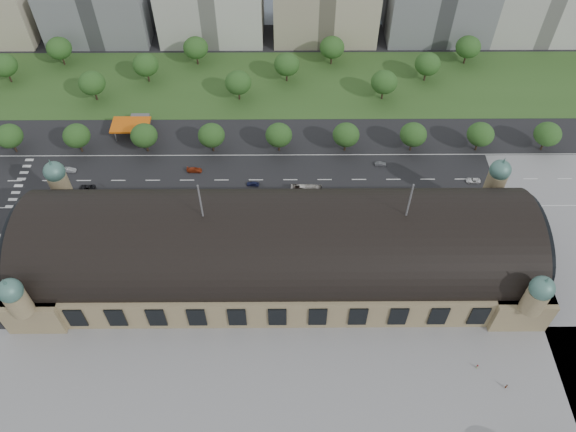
{
  "coord_description": "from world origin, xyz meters",
  "views": [
    {
      "loc": [
        2.48,
        -98.13,
        141.03
      ],
      "look_at": [
        3.05,
        9.59,
        14.0
      ],
      "focal_mm": 35.0,
      "sensor_mm": 36.0,
      "label": 1
    }
  ],
  "objects_px": {
    "traffic_car_6": "(473,180)",
    "traffic_car_3": "(194,170)",
    "traffic_car_5": "(380,164)",
    "parked_car_0": "(79,216)",
    "parked_car_4": "(145,214)",
    "parked_car_6": "(157,209)",
    "bus_mid": "(306,189)",
    "pedestrian_1": "(506,386)",
    "parked_car_1": "(130,216)",
    "traffic_car_1": "(69,170)",
    "bus_east": "(347,200)",
    "pedestrian_0": "(477,367)",
    "bus_west": "(247,197)",
    "petrol_station": "(136,123)",
    "parked_car_5": "(210,213)",
    "parked_car_3": "(107,210)",
    "traffic_car_2": "(87,188)",
    "traffic_car_4": "(253,184)"
  },
  "relations": [
    {
      "from": "traffic_car_6",
      "to": "traffic_car_3",
      "type": "bearing_deg",
      "value": -91.39
    },
    {
      "from": "traffic_car_3",
      "to": "traffic_car_5",
      "type": "height_order",
      "value": "traffic_car_3"
    },
    {
      "from": "traffic_car_6",
      "to": "parked_car_0",
      "type": "bearing_deg",
      "value": -81.32
    },
    {
      "from": "parked_car_4",
      "to": "parked_car_6",
      "type": "height_order",
      "value": "parked_car_6"
    },
    {
      "from": "bus_mid",
      "to": "pedestrian_1",
      "type": "xyz_separation_m",
      "value": [
        50.27,
        -69.91,
        -0.53
      ]
    },
    {
      "from": "traffic_car_6",
      "to": "parked_car_1",
      "type": "bearing_deg",
      "value": -80.37
    },
    {
      "from": "traffic_car_1",
      "to": "bus_east",
      "type": "relative_size",
      "value": 0.35
    },
    {
      "from": "parked_car_6",
      "to": "pedestrian_0",
      "type": "distance_m",
      "value": 109.28
    },
    {
      "from": "traffic_car_6",
      "to": "bus_west",
      "type": "xyz_separation_m",
      "value": [
        -78.01,
        -7.96,
        0.83
      ]
    },
    {
      "from": "petrol_station",
      "to": "parked_car_5",
      "type": "relative_size",
      "value": 2.51
    },
    {
      "from": "parked_car_3",
      "to": "pedestrian_1",
      "type": "bearing_deg",
      "value": 26.43
    },
    {
      "from": "parked_car_0",
      "to": "pedestrian_1",
      "type": "bearing_deg",
      "value": 34.56
    },
    {
      "from": "petrol_station",
      "to": "bus_west",
      "type": "bearing_deg",
      "value": -40.07
    },
    {
      "from": "bus_east",
      "to": "traffic_car_2",
      "type": "bearing_deg",
      "value": 79.79
    },
    {
      "from": "traffic_car_3",
      "to": "pedestrian_1",
      "type": "bearing_deg",
      "value": -130.2
    },
    {
      "from": "traffic_car_4",
      "to": "bus_east",
      "type": "bearing_deg",
      "value": 80.42
    },
    {
      "from": "petrol_station",
      "to": "parked_car_0",
      "type": "relative_size",
      "value": 2.98
    },
    {
      "from": "traffic_car_1",
      "to": "traffic_car_5",
      "type": "relative_size",
      "value": 1.15
    },
    {
      "from": "traffic_car_1",
      "to": "traffic_car_6",
      "type": "relative_size",
      "value": 0.95
    },
    {
      "from": "traffic_car_2",
      "to": "petrol_station",
      "type": "bearing_deg",
      "value": 158.51
    },
    {
      "from": "traffic_car_4",
      "to": "bus_west",
      "type": "bearing_deg",
      "value": -7.45
    },
    {
      "from": "parked_car_5",
      "to": "traffic_car_2",
      "type": "bearing_deg",
      "value": -136.91
    },
    {
      "from": "traffic_car_6",
      "to": "traffic_car_2",
      "type": "bearing_deg",
      "value": -86.88
    },
    {
      "from": "parked_car_5",
      "to": "bus_mid",
      "type": "relative_size",
      "value": 0.51
    },
    {
      "from": "parked_car_1",
      "to": "traffic_car_3",
      "type": "bearing_deg",
      "value": 109.58
    },
    {
      "from": "bus_west",
      "to": "parked_car_0",
      "type": "bearing_deg",
      "value": 98.53
    },
    {
      "from": "traffic_car_4",
      "to": "pedestrian_0",
      "type": "distance_m",
      "value": 92.14
    },
    {
      "from": "parked_car_0",
      "to": "bus_east",
      "type": "distance_m",
      "value": 88.47
    },
    {
      "from": "traffic_car_5",
      "to": "parked_car_6",
      "type": "distance_m",
      "value": 79.41
    },
    {
      "from": "petrol_station",
      "to": "bus_mid",
      "type": "height_order",
      "value": "petrol_station"
    },
    {
      "from": "traffic_car_3",
      "to": "bus_mid",
      "type": "height_order",
      "value": "bus_mid"
    },
    {
      "from": "petrol_station",
      "to": "traffic_car_1",
      "type": "xyz_separation_m",
      "value": [
        -20.11,
        -22.69,
        -2.19
      ]
    },
    {
      "from": "pedestrian_0",
      "to": "pedestrian_1",
      "type": "distance_m",
      "value": 8.46
    },
    {
      "from": "traffic_car_1",
      "to": "pedestrian_1",
      "type": "distance_m",
      "value": 156.08
    },
    {
      "from": "traffic_car_4",
      "to": "parked_car_5",
      "type": "bearing_deg",
      "value": -40.34
    },
    {
      "from": "pedestrian_1",
      "to": "parked_car_6",
      "type": "bearing_deg",
      "value": 98.79
    },
    {
      "from": "traffic_car_2",
      "to": "parked_car_3",
      "type": "xyz_separation_m",
      "value": [
        8.89,
        -10.39,
        -0.03
      ]
    },
    {
      "from": "parked_car_1",
      "to": "parked_car_6",
      "type": "bearing_deg",
      "value": 80.18
    },
    {
      "from": "bus_east",
      "to": "bus_mid",
      "type": "bearing_deg",
      "value": 63.91
    },
    {
      "from": "traffic_car_6",
      "to": "parked_car_0",
      "type": "distance_m",
      "value": 133.78
    },
    {
      "from": "traffic_car_3",
      "to": "parked_car_0",
      "type": "height_order",
      "value": "parked_car_0"
    },
    {
      "from": "bus_mid",
      "to": "pedestrian_0",
      "type": "bearing_deg",
      "value": -142.6
    },
    {
      "from": "parked_car_4",
      "to": "bus_east",
      "type": "xyz_separation_m",
      "value": [
        67.06,
        4.86,
        1.19
      ]
    },
    {
      "from": "traffic_car_2",
      "to": "parked_car_6",
      "type": "relative_size",
      "value": 1.04
    },
    {
      "from": "bus_west",
      "to": "bus_mid",
      "type": "relative_size",
      "value": 1.0
    },
    {
      "from": "traffic_car_1",
      "to": "parked_car_3",
      "type": "relative_size",
      "value": 1.09
    },
    {
      "from": "petrol_station",
      "to": "traffic_car_2",
      "type": "bearing_deg",
      "value": -110.7
    },
    {
      "from": "bus_west",
      "to": "bus_east",
      "type": "bearing_deg",
      "value": -92.62
    },
    {
      "from": "traffic_car_4",
      "to": "traffic_car_6",
      "type": "height_order",
      "value": "traffic_car_4"
    },
    {
      "from": "traffic_car_2",
      "to": "bus_west",
      "type": "bearing_deg",
      "value": 83.85
    }
  ]
}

